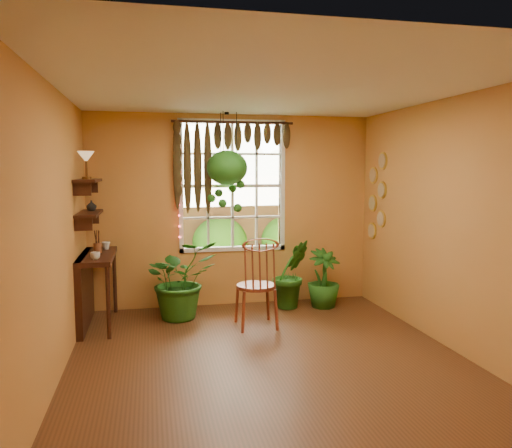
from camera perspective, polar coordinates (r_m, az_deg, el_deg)
The scene contains 23 objects.
floor at distance 5.23m, azimuth 1.59°, elevation -15.44°, with size 4.50×4.50×0.00m, color #572E18.
ceiling at distance 4.92m, azimuth 1.69°, elevation 15.23°, with size 4.50×4.50×0.00m, color white.
wall_back at distance 7.09m, azimuth -2.67°, elevation 1.53°, with size 4.00×4.00×0.00m, color #C68643.
wall_left at distance 4.83m, azimuth -22.08°, elevation -1.13°, with size 4.50×4.50×0.00m, color #C68643.
wall_right at distance 5.71m, azimuth 21.55°, elevation -0.04°, with size 4.50×4.50×0.00m, color #C68643.
window at distance 7.10m, azimuth -2.72°, elevation 4.37°, with size 1.52×0.10×1.86m.
valance_vine at distance 6.97m, azimuth -3.28°, elevation 9.07°, with size 1.70×0.12×1.10m.
string_lights at distance 6.92m, azimuth -8.84°, elevation 4.67°, with size 0.03×0.03×1.54m, color #FF2633, non-canonical shape.
wall_plates at distance 7.23m, azimuth 13.63°, elevation 3.05°, with size 0.04×0.32×1.10m, color beige, non-canonical shape.
counter_ledge at distance 6.51m, azimuth -18.56°, elevation -6.31°, with size 0.40×1.20×0.90m.
shelf_lower at distance 6.38m, azimuth -18.52°, elevation 1.14°, with size 0.25×0.90×0.04m, color #3A1A0F.
shelf_upper at distance 6.36m, azimuth -18.65°, elevation 4.73°, with size 0.25×0.90×0.04m, color #3A1A0F.
backyard at distance 11.70m, azimuth -5.21°, elevation 3.04°, with size 14.00×10.00×12.00m.
windsor_chair at distance 6.17m, azimuth 0.08°, elevation -8.39°, with size 0.49×0.52×1.29m.
potted_plant_left at distance 6.58m, azimuth -8.62°, elevation -6.25°, with size 0.93×0.80×1.03m, color #224E15.
potted_plant_mid at distance 7.02m, azimuth 4.03°, elevation -5.70°, with size 0.53×0.43×0.96m, color #224E15.
potted_plant_right at distance 7.11m, azimuth 7.71°, elevation -6.18°, with size 0.46×0.46×0.82m, color #224E15.
hanging_basket at distance 6.80m, azimuth -3.32°, elevation 5.96°, with size 0.55×0.55×1.36m.
cup_a at distance 6.04m, azimuth -17.89°, elevation -3.47°, with size 0.11×0.11×0.09m, color silver.
cup_b at distance 6.76m, azimuth -16.76°, elevation -2.38°, with size 0.11×0.11×0.10m, color beige.
brush_jar at distance 6.50m, azimuth -17.67°, elevation -1.92°, with size 0.10×0.10×0.36m.
shelf_vase at distance 6.59m, azimuth -18.29°, elevation 2.02°, with size 0.12×0.12×0.13m, color #B2AD99.
tiffany_lamp at distance 6.12m, azimuth -18.86°, elevation 7.08°, with size 0.19×0.19×0.32m.
Camera 1 is at (-1.15, -4.72, 1.93)m, focal length 35.00 mm.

